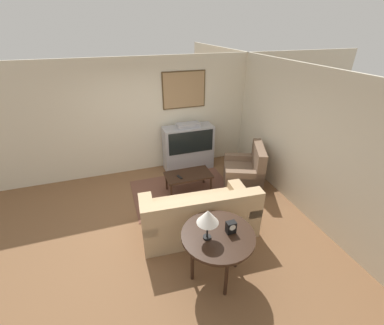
% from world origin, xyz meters
% --- Properties ---
extents(ground_plane, '(12.00, 12.00, 0.00)m').
position_xyz_m(ground_plane, '(0.00, 0.00, 0.00)').
color(ground_plane, brown).
extents(wall_back, '(12.00, 0.10, 2.70)m').
position_xyz_m(wall_back, '(0.02, 2.13, 1.36)').
color(wall_back, beige).
rests_on(wall_back, ground_plane).
extents(wall_right, '(0.06, 12.00, 2.70)m').
position_xyz_m(wall_right, '(2.63, 0.00, 1.35)').
color(wall_right, beige).
rests_on(wall_right, ground_plane).
extents(area_rug, '(2.16, 1.52, 0.01)m').
position_xyz_m(area_rug, '(0.56, 0.80, 0.01)').
color(area_rug, brown).
rests_on(area_rug, ground_plane).
extents(tv, '(1.22, 0.47, 1.21)m').
position_xyz_m(tv, '(1.00, 1.79, 0.57)').
color(tv, '#9E9EA3').
rests_on(tv, ground_plane).
extents(couch, '(2.04, 1.13, 0.92)m').
position_xyz_m(couch, '(0.48, -0.44, 0.31)').
color(couch, tan).
rests_on(couch, ground_plane).
extents(armchair, '(1.12, 1.19, 0.97)m').
position_xyz_m(armchair, '(1.98, 0.63, 0.31)').
color(armchair, brown).
rests_on(armchair, ground_plane).
extents(coffee_table, '(0.98, 0.54, 0.45)m').
position_xyz_m(coffee_table, '(0.68, 0.76, 0.40)').
color(coffee_table, black).
rests_on(coffee_table, ground_plane).
extents(console_table, '(1.00, 1.00, 0.81)m').
position_xyz_m(console_table, '(0.40, -1.43, 0.74)').
color(console_table, black).
rests_on(console_table, ground_plane).
extents(table_lamp, '(0.28, 0.28, 0.46)m').
position_xyz_m(table_lamp, '(0.24, -1.44, 1.16)').
color(table_lamp, black).
rests_on(table_lamp, console_table).
extents(mantel_clock, '(0.13, 0.10, 0.17)m').
position_xyz_m(mantel_clock, '(0.58, -1.44, 0.90)').
color(mantel_clock, black).
rests_on(mantel_clock, console_table).
extents(remote, '(0.09, 0.17, 0.02)m').
position_xyz_m(remote, '(0.46, 0.69, 0.46)').
color(remote, black).
rests_on(remote, coffee_table).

